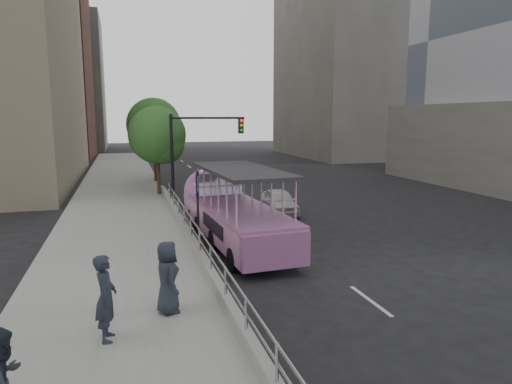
{
  "coord_description": "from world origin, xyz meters",
  "views": [
    {
      "loc": [
        -5.43,
        -12.67,
        5.07
      ],
      "look_at": [
        -0.73,
        3.48,
        2.28
      ],
      "focal_mm": 32.0,
      "sensor_mm": 36.0,
      "label": 1
    }
  ],
  "objects_px": {
    "pedestrian_mid": "(5,382)",
    "parking_sign": "(198,201)",
    "pedestrian_near": "(106,298)",
    "street_tree_far": "(155,127)",
    "pedestrian_far": "(167,277)",
    "street_tree_near": "(159,137)",
    "duck_boat": "(231,213)",
    "car": "(279,201)",
    "traffic_signal": "(194,145)"
  },
  "relations": [
    {
      "from": "traffic_signal",
      "to": "car",
      "type": "bearing_deg",
      "value": -33.07
    },
    {
      "from": "pedestrian_far",
      "to": "pedestrian_near",
      "type": "bearing_deg",
      "value": 115.6
    },
    {
      "from": "car",
      "to": "street_tree_near",
      "type": "xyz_separation_m",
      "value": [
        -5.71,
        6.11,
        3.19
      ]
    },
    {
      "from": "car",
      "to": "traffic_signal",
      "type": "xyz_separation_m",
      "value": [
        -4.11,
        2.68,
        2.87
      ]
    },
    {
      "from": "duck_boat",
      "to": "street_tree_near",
      "type": "xyz_separation_m",
      "value": [
        -1.99,
        10.84,
        2.65
      ]
    },
    {
      "from": "duck_boat",
      "to": "traffic_signal",
      "type": "height_order",
      "value": "traffic_signal"
    },
    {
      "from": "pedestrian_mid",
      "to": "parking_sign",
      "type": "height_order",
      "value": "parking_sign"
    },
    {
      "from": "pedestrian_far",
      "to": "street_tree_near",
      "type": "distance_m",
      "value": 18.01
    },
    {
      "from": "pedestrian_near",
      "to": "duck_boat",
      "type": "bearing_deg",
      "value": -25.61
    },
    {
      "from": "pedestrian_mid",
      "to": "traffic_signal",
      "type": "xyz_separation_m",
      "value": [
        5.58,
        18.12,
        2.34
      ]
    },
    {
      "from": "pedestrian_mid",
      "to": "parking_sign",
      "type": "xyz_separation_m",
      "value": [
        4.52,
        10.22,
        0.71
      ]
    },
    {
      "from": "pedestrian_mid",
      "to": "duck_boat",
      "type": "bearing_deg",
      "value": -17.17
    },
    {
      "from": "pedestrian_far",
      "to": "traffic_signal",
      "type": "distance_m",
      "value": 14.81
    },
    {
      "from": "duck_boat",
      "to": "pedestrian_near",
      "type": "xyz_separation_m",
      "value": [
        -4.62,
        -8.0,
        0.08
      ]
    },
    {
      "from": "parking_sign",
      "to": "pedestrian_far",
      "type": "bearing_deg",
      "value": -105.44
    },
    {
      "from": "car",
      "to": "street_tree_far",
      "type": "xyz_separation_m",
      "value": [
        -5.51,
        12.11,
        3.67
      ]
    },
    {
      "from": "pedestrian_near",
      "to": "street_tree_far",
      "type": "bearing_deg",
      "value": -2.08
    },
    {
      "from": "pedestrian_near",
      "to": "parking_sign",
      "type": "height_order",
      "value": "parking_sign"
    },
    {
      "from": "car",
      "to": "parking_sign",
      "type": "height_order",
      "value": "parking_sign"
    },
    {
      "from": "traffic_signal",
      "to": "pedestrian_far",
      "type": "bearing_deg",
      "value": -101.17
    },
    {
      "from": "duck_boat",
      "to": "parking_sign",
      "type": "height_order",
      "value": "duck_boat"
    },
    {
      "from": "parking_sign",
      "to": "duck_boat",
      "type": "bearing_deg",
      "value": 18.77
    },
    {
      "from": "pedestrian_near",
      "to": "traffic_signal",
      "type": "relative_size",
      "value": 0.37
    },
    {
      "from": "pedestrian_near",
      "to": "street_tree_near",
      "type": "xyz_separation_m",
      "value": [
        2.63,
        18.84,
        2.57
      ]
    },
    {
      "from": "pedestrian_far",
      "to": "street_tree_far",
      "type": "bearing_deg",
      "value": -15.08
    },
    {
      "from": "duck_boat",
      "to": "pedestrian_far",
      "type": "bearing_deg",
      "value": -114.95
    },
    {
      "from": "car",
      "to": "street_tree_far",
      "type": "bearing_deg",
      "value": 120.06
    },
    {
      "from": "pedestrian_mid",
      "to": "street_tree_far",
      "type": "height_order",
      "value": "street_tree_far"
    },
    {
      "from": "pedestrian_mid",
      "to": "street_tree_near",
      "type": "xyz_separation_m",
      "value": [
        3.98,
        21.55,
        2.66
      ]
    },
    {
      "from": "pedestrian_mid",
      "to": "street_tree_near",
      "type": "bearing_deg",
      "value": 1.51
    },
    {
      "from": "pedestrian_far",
      "to": "street_tree_far",
      "type": "distance_m",
      "value": 24.02
    },
    {
      "from": "pedestrian_near",
      "to": "street_tree_far",
      "type": "height_order",
      "value": "street_tree_far"
    },
    {
      "from": "parking_sign",
      "to": "pedestrian_near",
      "type": "bearing_deg",
      "value": -112.94
    },
    {
      "from": "duck_boat",
      "to": "street_tree_near",
      "type": "distance_m",
      "value": 11.34
    },
    {
      "from": "traffic_signal",
      "to": "street_tree_near",
      "type": "relative_size",
      "value": 0.91
    },
    {
      "from": "pedestrian_near",
      "to": "pedestrian_far",
      "type": "distance_m",
      "value": 1.75
    },
    {
      "from": "parking_sign",
      "to": "traffic_signal",
      "type": "distance_m",
      "value": 8.14
    },
    {
      "from": "pedestrian_mid",
      "to": "pedestrian_far",
      "type": "relative_size",
      "value": 0.95
    },
    {
      "from": "pedestrian_near",
      "to": "street_tree_near",
      "type": "distance_m",
      "value": 19.2
    },
    {
      "from": "pedestrian_mid",
      "to": "traffic_signal",
      "type": "height_order",
      "value": "traffic_signal"
    },
    {
      "from": "traffic_signal",
      "to": "street_tree_near",
      "type": "height_order",
      "value": "street_tree_near"
    },
    {
      "from": "pedestrian_far",
      "to": "street_tree_far",
      "type": "height_order",
      "value": "street_tree_far"
    },
    {
      "from": "pedestrian_mid",
      "to": "street_tree_far",
      "type": "relative_size",
      "value": 0.27
    },
    {
      "from": "street_tree_near",
      "to": "street_tree_far",
      "type": "relative_size",
      "value": 0.89
    },
    {
      "from": "pedestrian_near",
      "to": "parking_sign",
      "type": "xyz_separation_m",
      "value": [
        3.18,
        7.51,
        0.61
      ]
    },
    {
      "from": "duck_boat",
      "to": "pedestrian_mid",
      "type": "distance_m",
      "value": 12.26
    },
    {
      "from": "duck_boat",
      "to": "traffic_signal",
      "type": "distance_m",
      "value": 7.78
    },
    {
      "from": "traffic_signal",
      "to": "street_tree_far",
      "type": "relative_size",
      "value": 0.81
    },
    {
      "from": "pedestrian_mid",
      "to": "parking_sign",
      "type": "distance_m",
      "value": 11.2
    },
    {
      "from": "pedestrian_far",
      "to": "parking_sign",
      "type": "bearing_deg",
      "value": -27.07
    }
  ]
}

